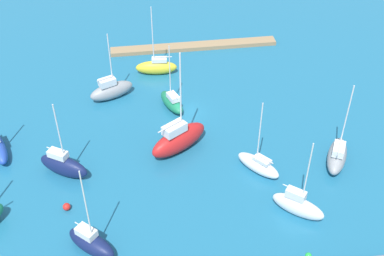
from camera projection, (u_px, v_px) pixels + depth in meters
The scene contains 12 objects.
water at pixel (186, 112), 65.90m from camera, with size 160.00×160.00×0.00m, color #1E668C.
pier_dock at pixel (194, 46), 78.98m from camera, with size 26.33×2.07×0.63m, color #997A56.
sailboat_gray_lone_north at pixel (111, 90), 67.78m from camera, with size 6.53×4.42×9.69m.
sailboat_navy_far_south at pixel (63, 165), 55.99m from camera, with size 6.21×4.82×9.93m.
sailboat_white_mid_basin at pixel (258, 165), 56.62m from camera, with size 4.90×5.45×9.49m.
sailboat_green_by_breakwater at pixel (172, 102), 66.22m from camera, with size 3.60×5.71×9.24m.
sailboat_yellow_along_channel at pixel (157, 67), 72.61m from camera, with size 6.16×2.38×10.57m.
sailboat_red_far_north at pixel (179, 139), 59.07m from camera, with size 7.93×6.39×13.22m.
sailboat_gray_inner_mooring at pixel (337, 155), 57.52m from camera, with size 4.84×6.60×10.65m.
sailboat_navy_center_basin at pixel (91, 242), 47.88m from camera, with size 5.45×5.19×10.79m.
sailboat_white_near_pier at pixel (298, 205), 51.43m from camera, with size 5.37×4.85×9.83m.
mooring_buoy_red at pixel (67, 207), 52.40m from camera, with size 0.81×0.81×0.81m, color red.
Camera 1 is at (6.70, 52.17, 39.77)m, focal length 46.53 mm.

